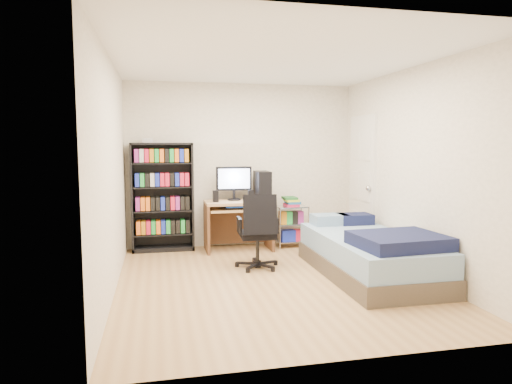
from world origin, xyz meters
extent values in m
cube|color=tan|center=(0.00, 0.00, -0.02)|extent=(3.50, 4.00, 0.04)
cube|color=white|center=(0.00, 0.00, 2.52)|extent=(3.50, 4.00, 0.04)
cube|color=white|center=(0.00, 2.02, 1.25)|extent=(3.50, 0.04, 2.50)
cube|color=white|center=(0.00, -2.02, 1.25)|extent=(3.50, 0.04, 2.50)
cube|color=white|center=(-1.77, 0.00, 1.25)|extent=(0.04, 4.00, 2.50)
cube|color=white|center=(1.77, 0.00, 1.25)|extent=(0.04, 4.00, 2.50)
cube|color=black|center=(-1.21, 1.84, 0.80)|extent=(0.90, 0.30, 1.60)
cube|color=black|center=(-1.21, 1.84, 0.25)|extent=(0.84, 0.28, 0.02)
cube|color=red|center=(-1.21, 1.83, 0.36)|extent=(0.78, 0.24, 0.19)
cube|color=black|center=(-1.21, 1.84, 0.60)|extent=(0.84, 0.28, 0.02)
cube|color=#1B2EBD|center=(-1.21, 1.83, 0.71)|extent=(0.78, 0.24, 0.19)
cube|color=black|center=(-1.21, 1.84, 0.95)|extent=(0.84, 0.28, 0.02)
cube|color=#BC7516|center=(-1.21, 1.83, 1.06)|extent=(0.78, 0.24, 0.19)
cube|color=black|center=(-1.21, 1.84, 1.30)|extent=(0.84, 0.28, 0.02)
cube|color=green|center=(-1.21, 1.83, 1.41)|extent=(0.78, 0.24, 0.19)
cube|color=silver|center=(-1.41, 1.84, 1.63)|extent=(0.14, 0.12, 0.07)
cube|color=tan|center=(-0.11, 1.63, 0.72)|extent=(0.99, 0.54, 0.04)
cube|color=#3C2B20|center=(-0.59, 1.63, 0.35)|extent=(0.04, 0.54, 0.70)
cube|color=#3C2B20|center=(0.36, 1.63, 0.35)|extent=(0.04, 0.54, 0.70)
cube|color=#3C2B20|center=(-0.11, 1.88, 0.37)|extent=(0.95, 0.03, 0.64)
cube|color=tan|center=(-0.11, 1.55, 0.62)|extent=(0.89, 0.44, 0.02)
cube|color=black|center=(-0.11, 1.53, 0.65)|extent=(0.43, 0.15, 0.02)
cube|color=black|center=(-0.16, 1.74, 1.07)|extent=(0.53, 0.05, 0.36)
cube|color=silver|center=(-0.16, 1.71, 1.07)|extent=(0.47, 0.01, 0.30)
cube|color=black|center=(0.26, 1.68, 0.96)|extent=(0.20, 0.41, 0.43)
cube|color=black|center=(-0.46, 1.58, 0.82)|extent=(0.08, 0.08, 0.17)
cube|color=black|center=(0.05, 1.53, 0.82)|extent=(0.08, 0.08, 0.17)
cylinder|color=black|center=(-0.05, 0.61, 0.24)|extent=(0.04, 0.04, 0.34)
cube|color=black|center=(-0.05, 0.61, 0.43)|extent=(0.45, 0.45, 0.07)
cube|color=black|center=(-0.06, 0.41, 0.72)|extent=(0.42, 0.15, 0.50)
cube|color=black|center=(-0.28, 0.62, 0.56)|extent=(0.05, 0.27, 0.20)
cube|color=black|center=(0.19, 0.60, 0.56)|extent=(0.05, 0.27, 0.20)
cylinder|color=silver|center=(0.50, 1.52, 0.32)|extent=(0.02, 0.02, 0.63)
cylinder|color=silver|center=(0.96, 1.55, 0.32)|extent=(0.02, 0.02, 0.63)
cylinder|color=silver|center=(0.48, 1.85, 0.32)|extent=(0.02, 0.02, 0.63)
cylinder|color=silver|center=(0.94, 1.87, 0.32)|extent=(0.02, 0.02, 0.63)
cube|color=silver|center=(0.72, 1.70, 0.09)|extent=(0.47, 0.35, 0.02)
cube|color=silver|center=(0.72, 1.70, 0.36)|extent=(0.47, 0.35, 0.02)
cube|color=silver|center=(0.72, 1.70, 0.62)|extent=(0.47, 0.35, 0.02)
cube|color=#B21944|center=(0.72, 1.70, 0.70)|extent=(0.21, 0.26, 0.14)
cube|color=#4F453A|center=(1.19, 0.00, 0.11)|extent=(1.08, 2.16, 0.22)
cube|color=#809EBF|center=(1.19, 0.00, 0.35)|extent=(1.04, 2.12, 0.26)
cube|color=#121739|center=(1.24, -0.60, 0.54)|extent=(0.97, 0.82, 0.15)
cube|color=#A0C6E3|center=(1.03, 0.86, 0.55)|extent=(0.49, 0.32, 0.14)
cube|color=#121739|center=(1.38, 0.84, 0.55)|extent=(0.45, 0.32, 0.14)
cube|color=#452D16|center=(1.19, -0.06, 0.48)|extent=(0.30, 0.24, 0.02)
cube|color=silver|center=(1.73, 1.35, 1.00)|extent=(0.05, 0.80, 2.00)
sphere|color=#B8B8BC|center=(1.67, 1.03, 0.95)|extent=(0.08, 0.08, 0.08)
camera|label=1|loc=(-1.27, -4.98, 1.58)|focal=32.00mm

